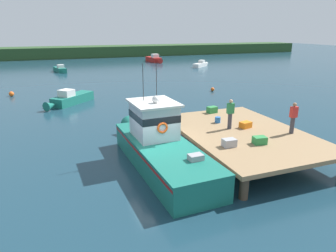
{
  "coord_description": "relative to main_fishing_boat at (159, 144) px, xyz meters",
  "views": [
    {
      "loc": [
        -4.33,
        -13.0,
        6.41
      ],
      "look_at": [
        1.2,
        1.65,
        1.4
      ],
      "focal_mm": 32.75,
      "sensor_mm": 36.0,
      "label": 1
    }
  ],
  "objects": [
    {
      "name": "main_fishing_boat",
      "position": [
        0.0,
        0.0,
        0.0
      ],
      "size": [
        2.88,
        9.87,
        4.8
      ],
      "color": "#196B5B",
      "rests_on": "ground"
    },
    {
      "name": "deckhand_further_back",
      "position": [
        4.2,
        0.4,
        1.05
      ],
      "size": [
        0.36,
        0.22,
        1.63
      ],
      "color": "#383842",
      "rests_on": "dock"
    },
    {
      "name": "crate_stack_mid_dock",
      "position": [
        4.89,
        3.64,
        0.39
      ],
      "size": [
        0.66,
        0.53,
        0.4
      ],
      "primitive_type": "cube",
      "rotation": [
        0.0,
        0.0,
        0.16
      ],
      "color": "#2D8442",
      "rests_on": "dock"
    },
    {
      "name": "mooring_buoy_inshore",
      "position": [
        11.34,
        15.3,
        -0.81
      ],
      "size": [
        0.4,
        0.4,
        0.4
      ],
      "primitive_type": "sphere",
      "color": "#EA5B19",
      "rests_on": "ground"
    },
    {
      "name": "crate_single_far",
      "position": [
        5.11,
        0.24,
        0.36
      ],
      "size": [
        0.68,
        0.56,
        0.33
      ],
      "primitive_type": "cube",
      "rotation": [
        0.0,
        0.0,
        0.22
      ],
      "color": "orange",
      "rests_on": "dock"
    },
    {
      "name": "moored_boat_near_channel",
      "position": [
        -3.27,
        14.57,
        -0.54
      ],
      "size": [
        4.49,
        4.51,
        1.35
      ],
      "color": "#196B5B",
      "rests_on": "ground"
    },
    {
      "name": "mooring_buoy_channel_marker",
      "position": [
        -8.47,
        19.99,
        -0.77
      ],
      "size": [
        0.48,
        0.48,
        0.48
      ],
      "primitive_type": "sphere",
      "color": "#EA5B19",
      "rests_on": "ground"
    },
    {
      "name": "deckhand_by_the_boat",
      "position": [
        6.81,
        -1.39,
        1.05
      ],
      "size": [
        0.36,
        0.22,
        1.63
      ],
      "color": "#383842",
      "rests_on": "dock"
    },
    {
      "name": "moored_boat_mid_harbor",
      "position": [
        -3.24,
        36.86,
        -0.62
      ],
      "size": [
        1.91,
        4.53,
        1.13
      ],
      "color": "#196B5B",
      "rests_on": "ground"
    },
    {
      "name": "crate_stack_near_edge",
      "position": [
        4.31,
        -2.09,
        0.37
      ],
      "size": [
        0.66,
        0.52,
        0.36
      ],
      "primitive_type": "cube",
      "rotation": [
        0.0,
        0.0,
        -0.14
      ],
      "color": "#2D8442",
      "rests_on": "dock"
    },
    {
      "name": "far_shoreline",
      "position": [
        -0.18,
        61.79,
        0.19
      ],
      "size": [
        120.0,
        8.0,
        2.4
      ],
      "primitive_type": "cube",
      "color": "#284723",
      "rests_on": "ground"
    },
    {
      "name": "crate_single_by_cleat",
      "position": [
        2.78,
        -1.88,
        0.38
      ],
      "size": [
        0.61,
        0.46,
        0.37
      ],
      "primitive_type": "cube",
      "rotation": [
        0.0,
        0.0,
        -0.03
      ],
      "color": "#9E9EA3",
      "rests_on": "dock"
    },
    {
      "name": "bait_bucket",
      "position": [
        4.15,
        1.6,
        0.36
      ],
      "size": [
        0.32,
        0.32,
        0.34
      ],
      "primitive_type": "cylinder",
      "color": "#2866B2",
      "rests_on": "dock"
    },
    {
      "name": "moored_boat_off_the_point",
      "position": [
        14.82,
        45.68,
        -0.46
      ],
      "size": [
        1.89,
        6.26,
        1.58
      ],
      "color": "red",
      "rests_on": "ground"
    },
    {
      "name": "moored_boat_outer_mooring",
      "position": [
        19.9,
        35.23,
        -0.62
      ],
      "size": [
        4.02,
        3.39,
        1.12
      ],
      "color": "white",
      "rests_on": "ground"
    },
    {
      "name": "ground_plane",
      "position": [
        -0.18,
        -0.21,
        -1.01
      ],
      "size": [
        200.0,
        200.0,
        0.0
      ],
      "primitive_type": "plane",
      "color": "#193847"
    },
    {
      "name": "dock",
      "position": [
        4.62,
        -0.21,
        0.07
      ],
      "size": [
        6.0,
        9.0,
        1.2
      ],
      "color": "#4C3D2D",
      "rests_on": "ground"
    }
  ]
}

